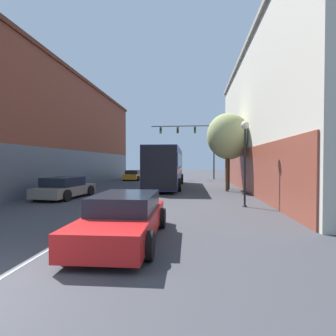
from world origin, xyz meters
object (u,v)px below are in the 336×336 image
Objects in this scene: street_tree_near at (227,136)px; bus at (166,166)px; traffic_signal_gantry at (194,138)px; street_tree_far at (229,137)px; parked_car_left_mid at (65,188)px; hatchback_foreground at (124,218)px; street_lamp at (245,150)px; parked_car_left_near at (134,175)px.

bus is at bearing 149.51° from street_tree_near.
traffic_signal_gantry reaches higher than street_tree_far.
parked_car_left_mid is at bearing -155.29° from street_tree_near.
hatchback_foreground is 0.81× the size of street_tree_near.
parked_car_left_mid is at bearing 168.37° from street_lamp.
bus is 2.55× the size of parked_car_left_mid.
parked_car_left_mid is (-5.91, 8.00, 0.00)m from hatchback_foreground.
street_lamp is at bearing -38.40° from hatchback_foreground.
street_lamp reaches higher than parked_car_left_near.
street_tree_far is (10.17, -9.93, 3.66)m from parked_car_left_near.
parked_car_left_near is at bearing 130.57° from street_tree_near.
parked_car_left_mid reaches higher than parked_car_left_near.
hatchback_foreground is 0.58× the size of traffic_signal_gantry.
traffic_signal_gantry is 1.33× the size of street_tree_far.
parked_car_left_mid is 11.89m from street_tree_near.
street_tree_near is (-0.02, 6.87, 1.34)m from street_lamp.
traffic_signal_gantry is at bearing -5.32° from hatchback_foreground.
traffic_signal_gantry is at bearing 97.15° from street_lamp.
street_lamp is (4.95, -9.77, 0.91)m from bus.
hatchback_foreground is 7.66m from street_lamp.
bus is 9.44m from parked_car_left_mid.
hatchback_foreground is at bearing -108.23° from street_tree_far.
hatchback_foreground reaches higher than parked_car_left_near.
traffic_signal_gantry is 1.94× the size of street_lamp.
bus reaches higher than parked_car_left_mid.
traffic_signal_gantry reaches higher than street_tree_near.
parked_car_left_mid reaches higher than hatchback_foreground.
parked_car_left_near is (-5.45, 24.25, -0.02)m from hatchback_foreground.
bus is at bearing -29.69° from parked_car_left_mid.
parked_car_left_near is at bearing 3.84° from parked_car_left_mid.
parked_car_left_mid is at bearing 35.08° from hatchback_foreground.
street_tree_near is at bearing 90.18° from street_lamp.
parked_car_left_near is (-4.92, 8.60, -1.30)m from bus.
hatchback_foreground is 13.93m from street_tree_near.
bus is 1.40× the size of traffic_signal_gantry.
hatchback_foreground is 15.51m from street_tree_far.
hatchback_foreground is 1.12× the size of street_lamp.
hatchback_foreground is 9.94m from parked_car_left_mid.
traffic_signal_gantry is at bearing -13.27° from bus.
hatchback_foreground is at bearing -165.12° from parked_car_left_near.
traffic_signal_gantry is (7.73, 18.62, 4.68)m from parked_car_left_mid.
parked_car_left_near is 8.98m from traffic_signal_gantry.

